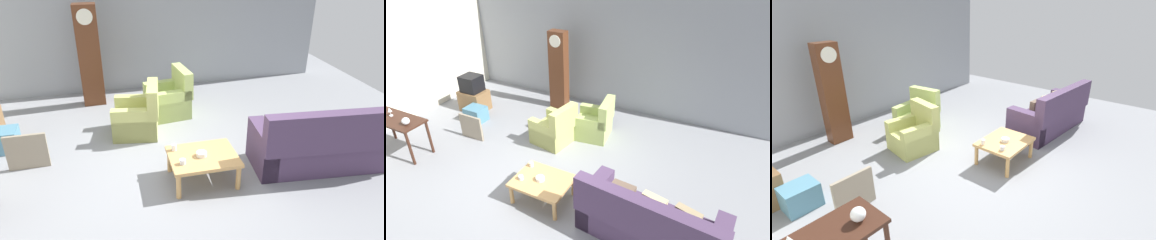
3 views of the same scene
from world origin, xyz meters
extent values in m
plane|color=gray|center=(0.00, 0.00, 0.00)|extent=(10.40, 10.40, 0.00)
cube|color=gray|center=(0.00, 3.60, 1.60)|extent=(8.40, 0.16, 3.20)
cube|color=#4C3856|center=(2.23, -0.33, 0.22)|extent=(2.17, 1.04, 0.44)
cube|color=#4C3856|center=(2.19, -0.69, 0.74)|extent=(2.11, 0.40, 0.60)
cube|color=#4C3856|center=(3.15, -0.42, 0.34)|extent=(0.32, 0.86, 0.68)
cube|color=#4C3856|center=(1.30, -0.24, 0.34)|extent=(0.32, 0.86, 0.68)
cube|color=#9E8966|center=(2.71, -0.33, 0.62)|extent=(0.38, 0.22, 0.36)
cube|color=#C6B284|center=(2.23, -0.28, 0.62)|extent=(0.38, 0.20, 0.36)
cube|color=brown|center=(1.75, -0.24, 0.62)|extent=(0.37, 0.15, 0.36)
cube|color=#B7BC66|center=(-0.43, 1.33, 0.20)|extent=(0.88, 0.88, 0.40)
cube|color=#B7BC66|center=(-0.11, 1.28, 0.66)|extent=(0.31, 0.78, 0.52)
cube|color=#B7BC66|center=(-0.37, 1.62, 0.30)|extent=(0.78, 0.29, 0.60)
cube|color=#B7BC66|center=(-0.48, 1.03, 0.30)|extent=(0.78, 0.29, 0.60)
cube|color=#AFC46D|center=(0.25, 1.95, 0.20)|extent=(0.85, 0.85, 0.40)
cube|color=#AFC46D|center=(0.57, 1.99, 0.66)|extent=(0.28, 0.78, 0.52)
cube|color=#AFC46D|center=(0.22, 2.24, 0.30)|extent=(0.77, 0.26, 0.60)
cube|color=#AFC46D|center=(0.29, 1.65, 0.30)|extent=(0.77, 0.26, 0.60)
cube|color=tan|center=(0.35, -0.33, 0.40)|extent=(0.96, 0.76, 0.05)
cylinder|color=tan|center=(-0.07, -0.65, 0.19)|extent=(0.07, 0.07, 0.37)
cylinder|color=tan|center=(0.78, -0.65, 0.19)|extent=(0.07, 0.07, 0.37)
cylinder|color=tan|center=(-0.07, 0.00, 0.19)|extent=(0.07, 0.07, 0.37)
cylinder|color=tan|center=(0.78, 0.00, 0.19)|extent=(0.07, 0.07, 0.37)
cube|color=#562D19|center=(-1.13, 2.87, 1.03)|extent=(0.44, 0.28, 2.05)
cylinder|color=silver|center=(-1.13, 2.71, 1.83)|extent=(0.30, 0.02, 0.30)
cube|color=gray|center=(-2.13, 0.60, 0.29)|extent=(0.60, 0.05, 0.57)
cube|color=teal|center=(-2.61, 1.26, 0.19)|extent=(0.47, 0.40, 0.37)
cylinder|color=white|center=(-0.02, -0.10, 0.47)|extent=(0.07, 0.07, 0.09)
cylinder|color=silver|center=(0.03, -0.48, 0.46)|extent=(0.08, 0.08, 0.07)
cylinder|color=white|center=(0.33, -0.35, 0.45)|extent=(0.15, 0.15, 0.06)
camera|label=1|loc=(-0.85, -4.53, 3.18)|focal=34.14mm
camera|label=2|loc=(2.76, -3.75, 3.97)|focal=29.63mm
camera|label=3|loc=(-3.70, -2.67, 2.79)|focal=26.61mm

